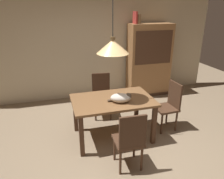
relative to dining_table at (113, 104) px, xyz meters
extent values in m
plane|color=#847056|center=(0.08, -0.57, -0.65)|extent=(10.00, 10.00, 0.00)
cube|color=beige|center=(0.08, 2.08, 0.80)|extent=(6.40, 0.10, 2.90)
cube|color=brown|center=(0.00, 0.00, 0.08)|extent=(1.40, 0.90, 0.04)
cube|color=#472D1E|center=(-0.62, -0.39, -0.29)|extent=(0.07, 0.07, 0.71)
cube|color=#472D1E|center=(0.62, -0.39, -0.29)|extent=(0.07, 0.07, 0.71)
cube|color=#472D1E|center=(-0.62, 0.39, -0.29)|extent=(0.07, 0.07, 0.71)
cube|color=#472D1E|center=(0.62, 0.39, -0.29)|extent=(0.07, 0.07, 0.71)
cube|color=#472D1E|center=(1.05, 0.00, -0.22)|extent=(0.42, 0.42, 0.04)
cube|color=#40291B|center=(1.23, 0.01, 0.04)|extent=(0.06, 0.38, 0.48)
cylinder|color=#472D1E|center=(0.88, 0.15, -0.44)|extent=(0.04, 0.04, 0.41)
cylinder|color=#472D1E|center=(0.90, -0.17, -0.44)|extent=(0.04, 0.04, 0.41)
cylinder|color=#472D1E|center=(1.20, 0.17, -0.44)|extent=(0.04, 0.04, 0.41)
cylinder|color=#472D1E|center=(1.22, -0.15, -0.44)|extent=(0.04, 0.04, 0.41)
cube|color=#472D1E|center=(0.00, 0.80, -0.22)|extent=(0.44, 0.44, 0.04)
cube|color=#40291B|center=(0.02, 0.98, 0.04)|extent=(0.38, 0.08, 0.48)
cylinder|color=#472D1E|center=(-0.18, 0.66, -0.44)|extent=(0.04, 0.04, 0.41)
cylinder|color=#472D1E|center=(0.14, 0.62, -0.44)|extent=(0.04, 0.04, 0.41)
cylinder|color=#472D1E|center=(-0.14, 0.98, -0.44)|extent=(0.04, 0.04, 0.41)
cylinder|color=#472D1E|center=(0.18, 0.94, -0.44)|extent=(0.04, 0.04, 0.41)
cube|color=#472D1E|center=(0.00, -0.80, -0.22)|extent=(0.41, 0.41, 0.04)
cube|color=#40291B|center=(-0.01, -0.98, 0.04)|extent=(0.38, 0.05, 0.48)
cylinder|color=#472D1E|center=(0.17, -0.65, -0.44)|extent=(0.04, 0.04, 0.41)
cylinder|color=#472D1E|center=(-0.15, -0.63, -0.44)|extent=(0.04, 0.04, 0.41)
cylinder|color=#472D1E|center=(0.15, -0.97, -0.44)|extent=(0.04, 0.04, 0.41)
cylinder|color=#472D1E|center=(-0.17, -0.95, -0.44)|extent=(0.04, 0.04, 0.41)
ellipsoid|color=beige|center=(0.09, -0.15, 0.18)|extent=(0.39, 0.31, 0.15)
sphere|color=brown|center=(0.22, -0.17, 0.20)|extent=(0.11, 0.11, 0.11)
cylinder|color=brown|center=(-0.02, -0.09, 0.13)|extent=(0.18, 0.04, 0.04)
cone|color=#E5B775|center=(0.00, 0.00, 1.01)|extent=(0.52, 0.52, 0.22)
cylinder|color=#513D23|center=(0.00, 0.00, 1.14)|extent=(0.08, 0.08, 0.04)
cylinder|color=black|center=(0.00, 0.00, 1.68)|extent=(0.01, 0.01, 1.04)
cube|color=olive|center=(1.49, 1.75, 0.28)|extent=(1.10, 0.44, 1.85)
cube|color=#472D1E|center=(1.49, 1.52, 0.65)|extent=(0.97, 0.01, 0.81)
cube|color=#472D1E|center=(1.49, 1.75, -0.61)|extent=(1.12, 0.45, 0.08)
cube|color=#B73833|center=(1.06, 1.75, 1.34)|extent=(0.04, 0.22, 0.28)
cube|color=brown|center=(1.13, 1.75, 1.31)|extent=(0.06, 0.24, 0.22)
camera|label=1|loc=(-0.96, -3.28, 1.62)|focal=34.68mm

